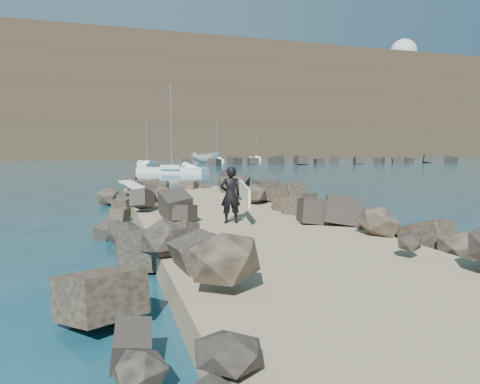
{
  "coord_description": "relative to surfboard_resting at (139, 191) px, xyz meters",
  "views": [
    {
      "loc": [
        -4.07,
        -13.7,
        2.88
      ],
      "look_at": [
        0.0,
        -1.0,
        1.5
      ],
      "focal_mm": 32.0,
      "sensor_mm": 36.0,
      "label": 1
    }
  ],
  "objects": [
    {
      "name": "surfer_with_board",
      "position": [
        2.29,
        -6.39,
        0.42
      ],
      "size": [
        1.01,
        2.1,
        1.72
      ],
      "color": "black",
      "rests_on": "jetty"
    },
    {
      "name": "sailboat_c",
      "position": [
        6.01,
        29.88,
        -0.69
      ],
      "size": [
        7.72,
        6.86,
        10.09
      ],
      "color": "white",
      "rests_on": "ground"
    },
    {
      "name": "headland_buildings",
      "position": [
        19.46,
        147.17,
        32.93
      ],
      "size": [
        137.5,
        30.5,
        5.0
      ],
      "color": "white",
      "rests_on": "headland"
    },
    {
      "name": "riprap_left",
      "position": [
        -0.25,
        -6.53,
        -0.54
      ],
      "size": [
        2.6,
        22.0,
        1.0
      ],
      "primitive_type": "cube",
      "color": "black",
      "rests_on": "ground"
    },
    {
      "name": "headland",
      "position": [
        12.65,
        154.97,
        14.96
      ],
      "size": [
        360.0,
        140.0,
        32.0
      ],
      "primitive_type": "cube",
      "color": "#2D4919",
      "rests_on": "ground"
    },
    {
      "name": "sailboat_b",
      "position": [
        5.03,
        48.09,
        -0.69
      ],
      "size": [
        3.4,
        6.23,
        7.51
      ],
      "color": "white",
      "rests_on": "ground"
    },
    {
      "name": "jetty",
      "position": [
        2.65,
        -7.03,
        -0.74
      ],
      "size": [
        6.0,
        26.0,
        0.6
      ],
      "primitive_type": "cube",
      "color": "#8C7759",
      "rests_on": "ground"
    },
    {
      "name": "surfboard_resting",
      "position": [
        0.0,
        0.0,
        0.0
      ],
      "size": [
        1.61,
        2.39,
        0.08
      ],
      "primitive_type": "cube",
      "rotation": [
        0.0,
        0.0,
        0.47
      ],
      "color": "white",
      "rests_on": "riprap_left"
    },
    {
      "name": "radome",
      "position": [
        124.63,
        141.53,
        41.39
      ],
      "size": [
        11.33,
        11.33,
        17.94
      ],
      "color": "white",
      "rests_on": "headland"
    },
    {
      "name": "riprap_right",
      "position": [
        5.55,
        -6.53,
        -0.54
      ],
      "size": [
        2.6,
        22.0,
        1.0
      ],
      "primitive_type": "cube",
      "color": "black",
      "rests_on": "ground"
    },
    {
      "name": "sailboat_f",
      "position": [
        33.48,
        77.59,
        -0.69
      ],
      "size": [
        1.68,
        5.3,
        6.48
      ],
      "color": "white",
      "rests_on": "ground"
    },
    {
      "name": "breakwater_secondary",
      "position": [
        37.65,
        49.97,
        -0.44
      ],
      "size": [
        52.0,
        4.0,
        1.2
      ],
      "primitive_type": "cube",
      "color": "black",
      "rests_on": "ground"
    },
    {
      "name": "ground",
      "position": [
        2.65,
        -5.03,
        -1.04
      ],
      "size": [
        800.0,
        800.0,
        0.0
      ],
      "primitive_type": "plane",
      "color": "#0F384C",
      "rests_on": "ground"
    },
    {
      "name": "boat_imported",
      "position": [
        16.6,
        58.37,
        0.06
      ],
      "size": [
        6.0,
        4.72,
        2.2
      ],
      "primitive_type": "imported",
      "rotation": [
        0.0,
        0.0,
        1.04
      ],
      "color": "silver",
      "rests_on": "ground"
    },
    {
      "name": "sailboat_d",
      "position": [
        21.49,
        69.08,
        -0.69
      ],
      "size": [
        1.9,
        7.29,
        8.7
      ],
      "color": "white",
      "rests_on": "ground"
    }
  ]
}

